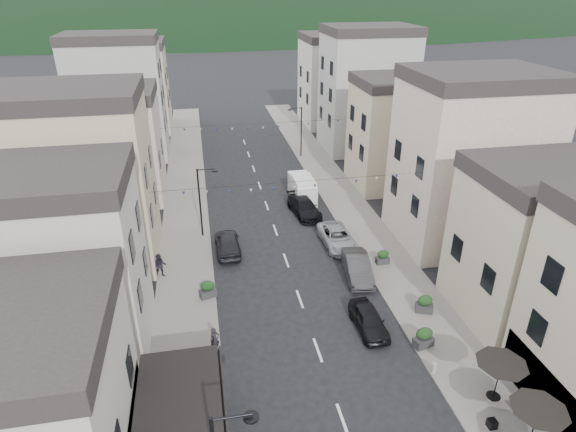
% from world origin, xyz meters
% --- Properties ---
extents(sidewalk_left, '(4.00, 76.00, 0.12)m').
position_xyz_m(sidewalk_left, '(-7.50, 32.00, 0.06)').
color(sidewalk_left, slate).
rests_on(sidewalk_left, ground).
extents(sidewalk_right, '(4.00, 76.00, 0.12)m').
position_xyz_m(sidewalk_right, '(7.50, 32.00, 0.06)').
color(sidewalk_right, slate).
rests_on(sidewalk_right, ground).
extents(hill_backdrop, '(640.00, 360.00, 70.00)m').
position_xyz_m(hill_backdrop, '(0.00, 300.00, 0.00)').
color(hill_backdrop, black).
rests_on(hill_backdrop, ground).
extents(boutique_awning, '(3.77, 7.50, 3.28)m').
position_xyz_m(boutique_awning, '(-7.25, 5.00, 3.11)').
color(boutique_awning, black).
rests_on(boutique_awning, ground).
extents(buildings_row_left, '(10.20, 54.16, 14.00)m').
position_xyz_m(buildings_row_left, '(-14.50, 37.75, 6.12)').
color(buildings_row_left, beige).
rests_on(buildings_row_left, ground).
extents(buildings_row_right, '(10.20, 54.16, 14.50)m').
position_xyz_m(buildings_row_right, '(14.50, 36.59, 6.32)').
color(buildings_row_right, '#BEB497').
rests_on(buildings_row_right, ground).
extents(cafe_terrace, '(2.50, 8.10, 2.53)m').
position_xyz_m(cafe_terrace, '(7.70, 2.80, 2.36)').
color(cafe_terrace, black).
rests_on(cafe_terrace, ground).
extents(streetlamp_left_far, '(1.70, 0.56, 6.00)m').
position_xyz_m(streetlamp_left_far, '(-5.82, 26.00, 3.70)').
color(streetlamp_left_far, black).
rests_on(streetlamp_left_far, ground).
extents(streetlamp_right_far, '(1.70, 0.56, 6.00)m').
position_xyz_m(streetlamp_right_far, '(5.82, 44.00, 3.70)').
color(streetlamp_right_far, black).
rests_on(streetlamp_right_far, ground).
extents(bollards, '(11.66, 10.26, 0.60)m').
position_xyz_m(bollards, '(0.00, 5.50, 0.42)').
color(bollards, gray).
rests_on(bollards, ground).
extents(bunting_near, '(19.00, 0.28, 0.62)m').
position_xyz_m(bunting_near, '(0.00, 22.00, 5.65)').
color(bunting_near, black).
rests_on(bunting_near, ground).
extents(bunting_far, '(19.00, 0.28, 0.62)m').
position_xyz_m(bunting_far, '(0.00, 38.00, 5.65)').
color(bunting_far, black).
rests_on(bunting_far, ground).
extents(parked_car_a, '(1.71, 4.02, 1.36)m').
position_xyz_m(parked_car_a, '(3.48, 12.25, 0.68)').
color(parked_car_a, black).
rests_on(parked_car_a, ground).
extents(parked_car_b, '(2.19, 4.89, 1.56)m').
position_xyz_m(parked_car_b, '(4.60, 17.93, 0.78)').
color(parked_car_b, '#313134').
rests_on(parked_car_b, ground).
extents(parked_car_c, '(2.46, 5.07, 1.39)m').
position_xyz_m(parked_car_c, '(4.44, 22.59, 0.70)').
color(parked_car_c, '#989CA0').
rests_on(parked_car_c, ground).
extents(parked_car_d, '(2.70, 5.23, 1.45)m').
position_xyz_m(parked_car_d, '(3.07, 28.56, 0.73)').
color(parked_car_d, black).
rests_on(parked_car_d, ground).
extents(parked_car_e, '(1.90, 4.60, 1.56)m').
position_xyz_m(parked_car_e, '(-4.22, 23.13, 0.78)').
color(parked_car_e, black).
rests_on(parked_car_e, ground).
extents(delivery_van, '(1.94, 4.84, 2.31)m').
position_xyz_m(delivery_van, '(3.63, 31.95, 1.14)').
color(delivery_van, white).
rests_on(delivery_van, ground).
extents(pedestrian_a, '(0.69, 0.60, 1.60)m').
position_xyz_m(pedestrian_a, '(-5.80, 11.88, 0.92)').
color(pedestrian_a, black).
rests_on(pedestrian_a, sidewalk_left).
extents(pedestrian_b, '(0.88, 0.68, 1.80)m').
position_xyz_m(pedestrian_b, '(-9.20, 20.36, 1.02)').
color(pedestrian_b, black).
rests_on(pedestrian_b, sidewalk_left).
extents(planter_la, '(1.22, 0.97, 1.20)m').
position_xyz_m(planter_la, '(-6.36, 9.00, 0.70)').
color(planter_la, '#303033').
rests_on(planter_la, sidewalk_left).
extents(planter_lb, '(1.22, 0.91, 1.22)m').
position_xyz_m(planter_lb, '(-6.00, 17.28, 0.71)').
color(planter_lb, '#303133').
rests_on(planter_lb, sidewalk_left).
extents(planter_ra, '(1.23, 0.96, 1.22)m').
position_xyz_m(planter_ra, '(7.48, 13.07, 0.71)').
color(planter_ra, '#2E2E30').
rests_on(planter_ra, sidewalk_right).
extents(planter_rb, '(1.26, 0.90, 1.28)m').
position_xyz_m(planter_rb, '(6.03, 10.08, 0.74)').
color(planter_rb, '#2C2C2E').
rests_on(planter_rb, sidewalk_right).
extents(planter_rc, '(0.99, 0.55, 1.11)m').
position_xyz_m(planter_rc, '(6.97, 19.09, 0.66)').
color(planter_rc, '#313134').
rests_on(planter_rc, sidewalk_right).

